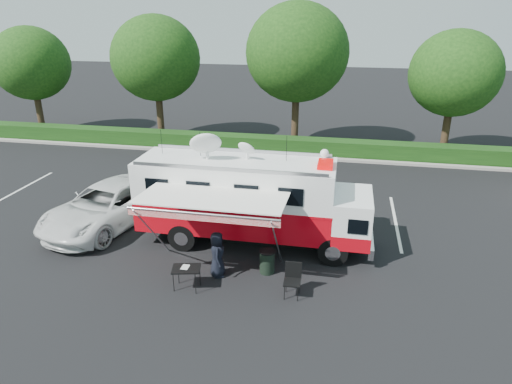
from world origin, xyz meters
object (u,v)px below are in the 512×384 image
command_truck (251,200)px  white_suv (109,224)px  folding_table (186,269)px  trash_bin (267,261)px

command_truck → white_suv: (-6.15, 0.43, -1.78)m
white_suv → folding_table: white_suv is taller
command_truck → folding_table: bearing=-111.9°
command_truck → white_suv: 6.41m
command_truck → trash_bin: 2.58m
folding_table → trash_bin: bearing=32.2°
white_suv → folding_table: 6.17m
command_truck → white_suv: bearing=176.0°
white_suv → command_truck: bearing=9.3°
white_suv → trash_bin: (7.10, -2.39, 0.41)m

